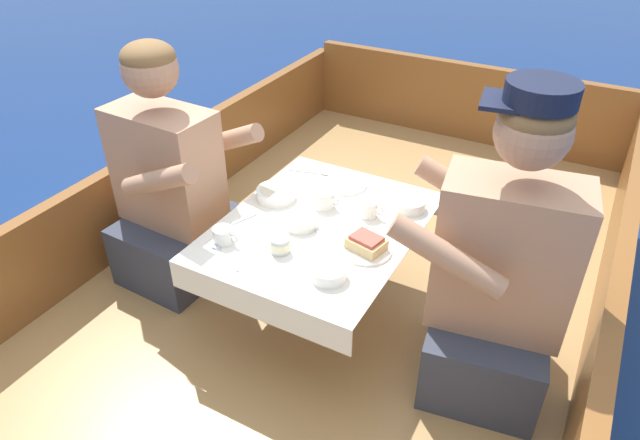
{
  "coord_description": "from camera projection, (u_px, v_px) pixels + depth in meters",
  "views": [
    {
      "loc": [
        0.79,
        -1.41,
        1.86
      ],
      "look_at": [
        0.0,
        0.04,
        0.76
      ],
      "focal_mm": 32.0,
      "sensor_mm": 36.0,
      "label": 1
    }
  ],
  "objects": [
    {
      "name": "plate_bread",
      "position": [
        346.0,
        185.0,
        2.22
      ],
      "size": [
        0.16,
        0.16,
        0.01
      ],
      "color": "white",
      "rests_on": "cockpit_table"
    },
    {
      "name": "utensil_knife_port",
      "position": [
        237.0,
        222.0,
        2.01
      ],
      "size": [
        0.08,
        0.16,
        0.0
      ],
      "rotation": [
        0.0,
        0.0,
        1.18
      ],
      "color": "silver",
      "rests_on": "cockpit_table"
    },
    {
      "name": "utensil_spoon_port",
      "position": [
        221.0,
        253.0,
        1.86
      ],
      "size": [
        0.16,
        0.09,
        0.01
      ],
      "rotation": [
        0.0,
        0.0,
        2.67
      ],
      "color": "silver",
      "rests_on": "cockpit_table"
    },
    {
      "name": "bowl_starboard_near",
      "position": [
        276.0,
        193.0,
        2.14
      ],
      "size": [
        0.15,
        0.15,
        0.04
      ],
      "color": "white",
      "rests_on": "cockpit_table"
    },
    {
      "name": "utensil_knife_starboard",
      "position": [
        321.0,
        244.0,
        1.9
      ],
      "size": [
        0.12,
        0.14,
        0.0
      ],
      "rotation": [
        0.0,
        0.0,
        2.24
      ],
      "color": "silver",
      "rests_on": "cockpit_table"
    },
    {
      "name": "bow_coaming",
      "position": [
        463.0,
        101.0,
        3.4
      ],
      "size": [
        1.85,
        0.06,
        0.45
      ],
      "primitive_type": "cube",
      "color": "brown",
      "rests_on": "boat_deck"
    },
    {
      "name": "coffee_cup_center",
      "position": [
        324.0,
        199.0,
        2.08
      ],
      "size": [
        0.11,
        0.08,
        0.06
      ],
      "color": "white",
      "rests_on": "cockpit_table"
    },
    {
      "name": "gunwale_starboard",
      "position": [
        595.0,
        372.0,
        1.7
      ],
      "size": [
        0.06,
        3.71,
        0.4
      ],
      "primitive_type": "cube",
      "color": "brown",
      "rests_on": "boat_deck"
    },
    {
      "name": "gunwale_port",
      "position": [
        122.0,
        208.0,
        2.46
      ],
      "size": [
        0.06,
        3.71,
        0.4
      ],
      "primitive_type": "cube",
      "color": "brown",
      "rests_on": "boat_deck"
    },
    {
      "name": "person_port",
      "position": [
        171.0,
        191.0,
        2.21
      ],
      "size": [
        0.54,
        0.46,
        0.97
      ],
      "rotation": [
        0.0,
        0.0,
        -0.05
      ],
      "color": "#333847",
      "rests_on": "boat_deck"
    },
    {
      "name": "utensil_spoon_starboard",
      "position": [
        314.0,
        172.0,
        2.31
      ],
      "size": [
        0.17,
        0.06,
        0.01
      ],
      "rotation": [
        0.0,
        0.0,
        0.25
      ],
      "color": "silver",
      "rests_on": "cockpit_table"
    },
    {
      "name": "cockpit_table",
      "position": [
        320.0,
        234.0,
        2.02
      ],
      "size": [
        0.65,
        0.83,
        0.4
      ],
      "color": "#B2B2B7",
      "rests_on": "boat_deck"
    },
    {
      "name": "bowl_center_far",
      "position": [
        409.0,
        203.0,
        2.08
      ],
      "size": [
        0.12,
        0.12,
        0.04
      ],
      "color": "white",
      "rests_on": "cockpit_table"
    },
    {
      "name": "coffee_cup_starboard",
      "position": [
        223.0,
        235.0,
        1.9
      ],
      "size": [
        0.09,
        0.07,
        0.06
      ],
      "color": "white",
      "rests_on": "cockpit_table"
    },
    {
      "name": "boat_deck",
      "position": [
        315.0,
        347.0,
        2.29
      ],
      "size": [
        1.97,
        3.71,
        0.34
      ],
      "primitive_type": "cube",
      "color": "#A87F4C",
      "rests_on": "ground_plane"
    },
    {
      "name": "person_starboard",
      "position": [
        498.0,
        279.0,
        1.72
      ],
      "size": [
        0.57,
        0.51,
        1.04
      ],
      "rotation": [
        0.0,
        0.0,
        3.3
      ],
      "color": "#333847",
      "rests_on": "boat_deck"
    },
    {
      "name": "sandwich",
      "position": [
        366.0,
        243.0,
        1.85
      ],
      "size": [
        0.13,
        0.11,
        0.05
      ],
      "rotation": [
        0.0,
        0.0,
        -0.23
      ],
      "color": "tan",
      "rests_on": "plate_sandwich"
    },
    {
      "name": "bowl_port_far",
      "position": [
        329.0,
        272.0,
        1.74
      ],
      "size": [
        0.11,
        0.11,
        0.04
      ],
      "color": "white",
      "rests_on": "cockpit_table"
    },
    {
      "name": "coffee_cup_port",
      "position": [
        369.0,
        208.0,
        2.03
      ],
      "size": [
        0.09,
        0.06,
        0.06
      ],
      "color": "white",
      "rests_on": "cockpit_table"
    },
    {
      "name": "plate_sandwich",
      "position": [
        366.0,
        250.0,
        1.87
      ],
      "size": [
        0.17,
        0.17,
        0.01
      ],
      "color": "white",
      "rests_on": "cockpit_table"
    },
    {
      "name": "tin_can",
      "position": [
        280.0,
        245.0,
        1.85
      ],
      "size": [
        0.07,
        0.07,
        0.05
      ],
      "color": "silver",
      "rests_on": "cockpit_table"
    },
    {
      "name": "ground_plane",
      "position": [
        315.0,
        376.0,
        2.38
      ],
      "size": [
        60.0,
        60.0,
        0.0
      ],
      "primitive_type": "plane",
      "color": "navy"
    },
    {
      "name": "bowl_port_near",
      "position": [
        300.0,
        221.0,
        1.98
      ],
      "size": [
        0.11,
        0.11,
        0.04
      ],
      "color": "white",
      "rests_on": "cockpit_table"
    }
  ]
}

